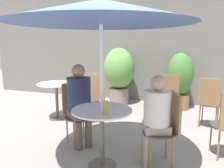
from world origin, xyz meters
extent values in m
plane|color=gray|center=(0.00, 0.00, 0.00)|extent=(20.00, 20.00, 0.00)
cube|color=slate|center=(0.00, 3.51, 1.50)|extent=(10.00, 0.06, 3.00)
cylinder|color=#514C47|center=(-0.04, 0.06, 0.01)|extent=(0.36, 0.36, 0.01)
cylinder|color=#514C47|center=(-0.04, 0.06, 0.37)|extent=(0.06, 0.06, 0.72)
cylinder|color=silver|center=(-0.04, 0.06, 0.74)|extent=(0.75, 0.75, 0.02)
cylinder|color=#514C47|center=(-1.58, 1.47, 0.01)|extent=(0.36, 0.36, 0.01)
cylinder|color=#514C47|center=(-1.58, 1.47, 0.37)|extent=(0.06, 0.06, 0.72)
cylinder|color=silver|center=(-1.58, 1.47, 0.74)|extent=(0.77, 0.77, 0.02)
cylinder|color=#42382D|center=(0.65, 0.32, 0.44)|extent=(0.43, 0.43, 0.02)
cylinder|color=olive|center=(0.83, 0.23, 0.22)|extent=(0.02, 0.02, 0.43)
cylinder|color=olive|center=(0.73, 0.50, 0.22)|extent=(0.02, 0.02, 0.43)
cylinder|color=olive|center=(0.57, 0.14, 0.22)|extent=(0.02, 0.02, 0.43)
cylinder|color=olive|center=(0.47, 0.40, 0.22)|extent=(0.02, 0.02, 0.43)
cube|color=olive|center=(0.83, 0.38, 0.70)|extent=(0.16, 0.35, 0.50)
cylinder|color=#42382D|center=(-0.60, 0.52, 0.44)|extent=(0.43, 0.43, 0.02)
cylinder|color=olive|center=(-0.62, 0.72, 0.22)|extent=(0.02, 0.02, 0.43)
cylinder|color=olive|center=(-0.80, 0.50, 0.22)|extent=(0.02, 0.02, 0.43)
cylinder|color=olive|center=(-0.40, 0.54, 0.22)|extent=(0.02, 0.02, 0.43)
cylinder|color=olive|center=(-0.58, 0.33, 0.22)|extent=(0.02, 0.02, 0.43)
cube|color=olive|center=(-0.75, 0.65, 0.70)|extent=(0.26, 0.30, 0.50)
cylinder|color=#42382D|center=(0.56, 2.27, 0.44)|extent=(0.43, 0.43, 0.02)
cylinder|color=olive|center=(0.52, 2.08, 0.22)|extent=(0.02, 0.02, 0.43)
cylinder|color=olive|center=(0.75, 2.23, 0.22)|extent=(0.02, 0.02, 0.43)
cylinder|color=olive|center=(0.37, 2.31, 0.22)|extent=(0.02, 0.02, 0.43)
cylinder|color=olive|center=(0.60, 2.46, 0.22)|extent=(0.02, 0.02, 0.43)
cube|color=olive|center=(0.66, 2.11, 0.70)|extent=(0.32, 0.22, 0.50)
cylinder|color=#42382D|center=(-0.88, 1.52, 0.44)|extent=(0.43, 0.43, 0.02)
cylinder|color=olive|center=(-0.71, 1.62, 0.22)|extent=(0.02, 0.02, 0.43)
cylinder|color=olive|center=(-0.98, 1.70, 0.22)|extent=(0.02, 0.02, 0.43)
cylinder|color=olive|center=(-0.78, 1.35, 0.22)|extent=(0.02, 0.02, 0.43)
cylinder|color=olive|center=(-1.05, 1.43, 0.22)|extent=(0.02, 0.02, 0.43)
cube|color=olive|center=(-0.83, 1.71, 0.70)|extent=(0.36, 0.13, 0.50)
cylinder|color=#42382D|center=(1.40, 1.98, 0.44)|extent=(0.43, 0.43, 0.02)
cylinder|color=olive|center=(1.23, 1.88, 0.22)|extent=(0.02, 0.02, 0.43)
cylinder|color=olive|center=(1.50, 1.81, 0.22)|extent=(0.02, 0.02, 0.43)
cylinder|color=olive|center=(1.30, 2.15, 0.22)|extent=(0.02, 0.02, 0.43)
cylinder|color=olive|center=(1.57, 2.08, 0.22)|extent=(0.02, 0.02, 0.43)
cube|color=olive|center=(1.35, 1.79, 0.70)|extent=(0.36, 0.12, 0.50)
cylinder|color=olive|center=(1.40, 0.65, 0.22)|extent=(0.02, 0.02, 0.43)
cylinder|color=olive|center=(1.33, 0.93, 0.22)|extent=(0.02, 0.02, 0.43)
cylinder|color=gray|center=(0.47, 0.33, 0.22)|extent=(0.10, 0.10, 0.43)
cylinder|color=gray|center=(0.52, 0.19, 0.22)|extent=(0.10, 0.10, 0.43)
cube|color=gray|center=(0.61, 0.30, 0.50)|extent=(0.40, 0.38, 0.10)
cylinder|color=beige|center=(0.61, 0.30, 0.77)|extent=(0.33, 0.33, 0.43)
sphere|color=tan|center=(0.61, 0.30, 1.08)|extent=(0.19, 0.19, 0.19)
cylinder|color=brown|center=(-0.52, 0.35, 0.22)|extent=(0.11, 0.11, 0.43)
cylinder|color=brown|center=(-0.42, 0.47, 0.22)|extent=(0.11, 0.11, 0.43)
cube|color=brown|center=(-0.57, 0.50, 0.51)|extent=(0.45, 0.44, 0.11)
cylinder|color=#232847|center=(-0.57, 0.50, 0.81)|extent=(0.35, 0.35, 0.50)
sphere|color=#9E7051|center=(-0.57, 0.50, 1.16)|extent=(0.20, 0.20, 0.20)
cylinder|color=#B28433|center=(0.08, -0.11, 0.83)|extent=(0.06, 0.06, 0.16)
cylinder|color=beige|center=(-0.10, 0.26, 0.85)|extent=(0.07, 0.07, 0.18)
cylinder|color=slate|center=(-0.69, 3.00, 0.21)|extent=(0.50, 0.50, 0.42)
ellipsoid|color=#609947|center=(-0.69, 3.00, 0.94)|extent=(0.79, 0.79, 1.04)
cylinder|color=#93664C|center=(0.82, 3.04, 0.17)|extent=(0.50, 0.50, 0.34)
ellipsoid|color=#427533|center=(0.82, 3.04, 0.85)|extent=(0.63, 0.63, 1.01)
cylinder|color=silver|center=(-0.04, 0.06, 1.03)|extent=(0.04, 0.04, 2.06)
cone|color=#3D5184|center=(-0.04, 0.06, 1.92)|extent=(2.16, 2.16, 0.28)
camera|label=1|loc=(0.90, -2.37, 1.55)|focal=35.00mm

